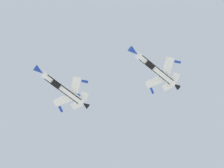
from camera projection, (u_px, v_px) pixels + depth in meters
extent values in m
cylinder|color=white|center=(63.00, 88.00, 100.20)|extent=(6.30, 11.70, 1.70)
cube|color=black|center=(63.00, 89.00, 99.77)|extent=(5.32, 9.84, 0.44)
cone|color=#1938A8|center=(39.00, 71.00, 98.42)|extent=(2.38, 2.82, 1.56)
cone|color=black|center=(85.00, 105.00, 101.89)|extent=(1.88, 2.01, 1.36)
ellipsoid|color=#192333|center=(55.00, 81.00, 100.14)|extent=(2.30, 3.39, 1.13)
cube|color=black|center=(56.00, 84.00, 98.92)|extent=(1.90, 2.46, 0.87)
cube|color=white|center=(76.00, 85.00, 99.83)|extent=(4.11, 4.47, 0.30)
cube|color=#1938A8|center=(85.00, 81.00, 99.53)|extent=(1.60, 1.44, 0.25)
cube|color=white|center=(62.00, 100.00, 101.27)|extent=(4.35, 2.24, 0.30)
cube|color=#1938A8|center=(61.00, 109.00, 102.13)|extent=(0.70, 1.64, 0.25)
cube|color=white|center=(84.00, 96.00, 101.06)|extent=(2.76, 2.76, 0.21)
cube|color=white|center=(76.00, 105.00, 101.90)|extent=(2.24, 1.75, 0.21)
cube|color=#1938A8|center=(79.00, 97.00, 103.08)|extent=(1.27, 2.49, 2.60)
cylinder|color=white|center=(156.00, 69.00, 101.61)|extent=(6.30, 11.70, 1.70)
cube|color=black|center=(156.00, 70.00, 101.17)|extent=(5.34, 9.85, 0.56)
cone|color=#1938A8|center=(134.00, 51.00, 99.82)|extent=(2.38, 2.82, 1.56)
cone|color=black|center=(176.00, 86.00, 103.30)|extent=(1.88, 2.01, 1.36)
ellipsoid|color=#192333|center=(147.00, 62.00, 101.56)|extent=(2.38, 3.42, 1.21)
cube|color=black|center=(150.00, 65.00, 100.31)|extent=(1.96, 2.49, 0.95)
cube|color=white|center=(168.00, 66.00, 101.45)|extent=(4.11, 4.46, 0.66)
cube|color=#1938A8|center=(177.00, 62.00, 101.31)|extent=(1.61, 1.45, 0.30)
cube|color=white|center=(154.00, 82.00, 102.47)|extent=(4.34, 2.24, 0.66)
cube|color=#1938A8|center=(152.00, 91.00, 103.16)|extent=(0.71, 1.64, 0.30)
cube|color=white|center=(175.00, 77.00, 102.58)|extent=(2.76, 2.76, 0.40)
cube|color=white|center=(167.00, 86.00, 103.18)|extent=(2.24, 1.75, 0.40)
cube|color=#1938A8|center=(169.00, 79.00, 104.53)|extent=(1.47, 2.58, 2.61)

